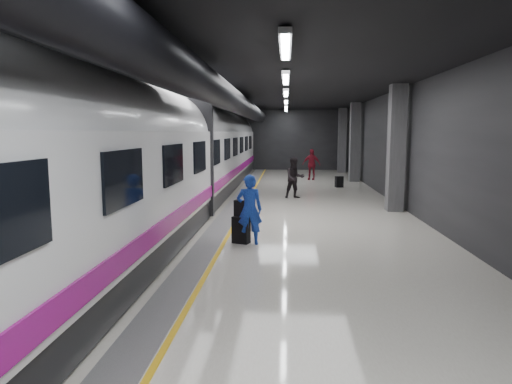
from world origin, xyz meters
name	(u,v)px	position (x,y,z in m)	size (l,w,h in m)	color
ground	(266,220)	(0.00, 0.00, 0.00)	(40.00, 40.00, 0.00)	silver
platform_hall	(259,111)	(-0.29, 0.96, 3.54)	(10.02, 40.02, 4.51)	black
train	(167,156)	(-3.25, 0.00, 2.07)	(3.05, 38.00, 4.05)	black
traveler_main	(249,210)	(-0.29, -3.30, 0.89)	(0.65, 0.43, 1.78)	blue
suitcase_main	(241,230)	(-0.51, -3.21, 0.35)	(0.43, 0.27, 0.69)	black
shoulder_bag	(240,208)	(-0.53, -3.17, 0.90)	(0.31, 0.17, 0.42)	black
traveler_far_a	(295,178)	(1.00, 4.90, 0.88)	(0.86, 0.67, 1.76)	black
traveler_far_b	(311,164)	(2.14, 12.74, 0.92)	(1.08, 0.45, 1.83)	maroon
suitcase_far	(339,182)	(3.38, 9.02, 0.28)	(0.39, 0.25, 0.57)	black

